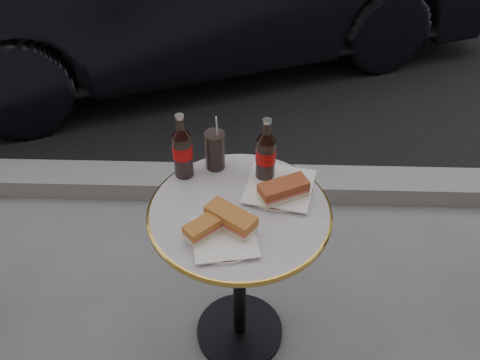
{
  "coord_description": "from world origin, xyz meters",
  "views": [
    {
      "loc": [
        0.04,
        -1.28,
        1.98
      ],
      "look_at": [
        0.0,
        0.05,
        0.82
      ],
      "focal_mm": 40.0,
      "sensor_mm": 36.0,
      "label": 1
    }
  ],
  "objects_px": {
    "plate_right": "(279,188)",
    "cola_glass": "(215,150)",
    "cola_bottle_right": "(266,150)",
    "bistro_table": "(240,279)",
    "plate_left": "(224,238)",
    "cola_bottle_left": "(182,146)"
  },
  "relations": [
    {
      "from": "bistro_table",
      "to": "cola_glass",
      "type": "relative_size",
      "value": 4.89
    },
    {
      "from": "plate_right",
      "to": "cola_glass",
      "type": "xyz_separation_m",
      "value": [
        -0.23,
        0.12,
        0.07
      ]
    },
    {
      "from": "cola_bottle_left",
      "to": "cola_bottle_right",
      "type": "xyz_separation_m",
      "value": [
        0.29,
        -0.02,
        -0.0
      ]
    },
    {
      "from": "cola_bottle_left",
      "to": "cola_glass",
      "type": "distance_m",
      "value": 0.13
    },
    {
      "from": "plate_right",
      "to": "cola_bottle_right",
      "type": "distance_m",
      "value": 0.14
    },
    {
      "from": "plate_right",
      "to": "cola_glass",
      "type": "height_order",
      "value": "cola_glass"
    },
    {
      "from": "plate_right",
      "to": "cola_glass",
      "type": "bearing_deg",
      "value": 152.8
    },
    {
      "from": "bistro_table",
      "to": "cola_bottle_left",
      "type": "bearing_deg",
      "value": 138.96
    },
    {
      "from": "cola_bottle_right",
      "to": "cola_glass",
      "type": "distance_m",
      "value": 0.2
    },
    {
      "from": "cola_bottle_right",
      "to": "cola_glass",
      "type": "relative_size",
      "value": 1.7
    },
    {
      "from": "bistro_table",
      "to": "cola_bottle_right",
      "type": "distance_m",
      "value": 0.53
    },
    {
      "from": "cola_glass",
      "to": "bistro_table",
      "type": "bearing_deg",
      "value": -66.95
    },
    {
      "from": "cola_bottle_left",
      "to": "cola_bottle_right",
      "type": "bearing_deg",
      "value": -3.25
    },
    {
      "from": "bistro_table",
      "to": "cola_bottle_left",
      "type": "height_order",
      "value": "cola_bottle_left"
    },
    {
      "from": "plate_right",
      "to": "cola_glass",
      "type": "distance_m",
      "value": 0.27
    },
    {
      "from": "bistro_table",
      "to": "cola_bottle_right",
      "type": "relative_size",
      "value": 2.87
    },
    {
      "from": "plate_left",
      "to": "cola_bottle_right",
      "type": "bearing_deg",
      "value": 66.72
    },
    {
      "from": "bistro_table",
      "to": "plate_right",
      "type": "height_order",
      "value": "plate_right"
    },
    {
      "from": "cola_bottle_right",
      "to": "cola_glass",
      "type": "bearing_deg",
      "value": 160.99
    },
    {
      "from": "cola_bottle_right",
      "to": "bistro_table",
      "type": "bearing_deg",
      "value": -117.87
    },
    {
      "from": "plate_left",
      "to": "cola_bottle_right",
      "type": "distance_m",
      "value": 0.35
    },
    {
      "from": "bistro_table",
      "to": "cola_bottle_right",
      "type": "xyz_separation_m",
      "value": [
        0.09,
        0.16,
        0.49
      ]
    }
  ]
}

